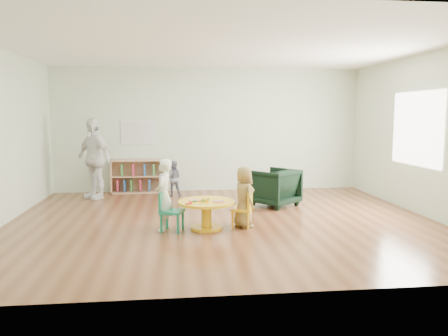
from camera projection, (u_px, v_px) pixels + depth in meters
name	position (u px, v px, depth m)	size (l,w,h in m)	color
room	(224.00, 105.00, 6.99)	(7.10, 7.00, 2.80)	brown
activity_table	(206.00, 210.00, 6.67)	(0.87, 0.87, 0.48)	yellow
kid_chair_left	(169.00, 210.00, 6.55)	(0.40, 0.40, 0.60)	#167D59
kid_chair_right	(244.00, 208.00, 6.78)	(0.39, 0.39, 0.56)	yellow
bookshelf	(138.00, 176.00, 9.81)	(1.20, 0.30, 0.75)	tan
alphabet_poster	(138.00, 132.00, 9.82)	(0.74, 0.01, 0.54)	white
armchair	(274.00, 187.00, 8.37)	(0.77, 0.79, 0.72)	black
child_left	(164.00, 195.00, 6.59)	(0.40, 0.26, 1.09)	white
child_right	(244.00, 197.00, 6.77)	(0.46, 0.30, 0.95)	yellow
toddler	(173.00, 178.00, 9.38)	(0.37, 0.29, 0.77)	#171939
adult_caretaker	(94.00, 158.00, 9.07)	(0.99, 0.41, 1.68)	white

